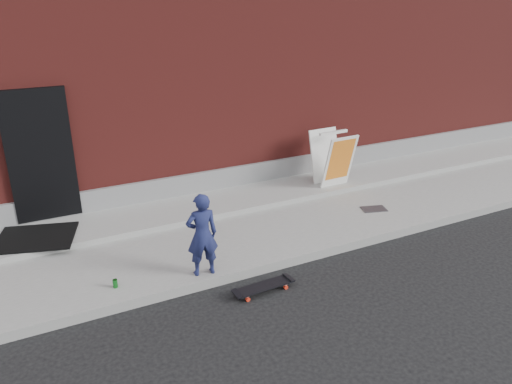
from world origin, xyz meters
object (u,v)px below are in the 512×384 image
soda_can (115,283)px  pizza_sign (333,158)px  child (202,235)px  skateboard (264,287)px

soda_can → pizza_sign: bearing=20.0°
child → pizza_sign: child is taller
child → soda_can: (-1.23, 0.20, -0.56)m
pizza_sign → skateboard: bearing=-138.7°
pizza_sign → soda_can: 5.15m
skateboard → soda_can: size_ratio=7.42×
child → skateboard: size_ratio=1.38×
child → soda_can: bearing=-3.0°
pizza_sign → soda_can: size_ratio=9.13×
pizza_sign → soda_can: (-4.81, -1.75, -0.59)m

